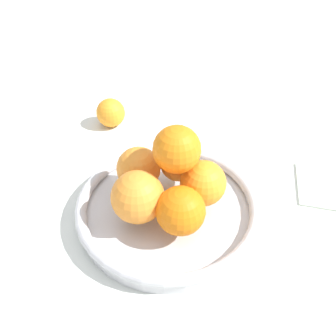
% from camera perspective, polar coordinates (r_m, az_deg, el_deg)
% --- Properties ---
extents(ground_plane, '(4.00, 4.00, 0.00)m').
position_cam_1_polar(ground_plane, '(0.58, 0.00, -7.99)').
color(ground_plane, silver).
extents(fruit_bowl, '(0.31, 0.31, 0.04)m').
position_cam_1_polar(fruit_bowl, '(0.56, 0.00, -6.70)').
color(fruit_bowl, silver).
rests_on(fruit_bowl, ground_plane).
extents(orange_pile, '(0.18, 0.19, 0.13)m').
position_cam_1_polar(orange_pile, '(0.51, -0.21, -2.09)').
color(orange_pile, orange).
rests_on(orange_pile, fruit_bowl).
extents(stray_orange, '(0.07, 0.07, 0.07)m').
position_cam_1_polar(stray_orange, '(0.79, -9.94, 9.46)').
color(stray_orange, orange).
rests_on(stray_orange, ground_plane).
extents(napkin_folded, '(0.14, 0.14, 0.01)m').
position_cam_1_polar(napkin_folded, '(0.69, 26.47, -2.94)').
color(napkin_folded, silver).
rests_on(napkin_folded, ground_plane).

